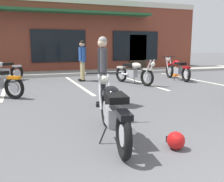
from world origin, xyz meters
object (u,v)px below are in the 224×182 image
object	(u,v)px
motorcycle_red_sportbike	(134,72)
person_in_shorts_foreground	(82,58)
motorcycle_foreground_classic	(113,111)
motorcycle_blue_standard	(177,69)
traffic_cone	(176,71)
motorcycle_cream_vintage	(1,71)
helmet_on_pavement	(176,140)
person_by_back_row	(102,67)

from	to	relation	value
motorcycle_red_sportbike	person_in_shorts_foreground	xyz separation A→B (m)	(-1.68, 1.47, 0.49)
person_in_shorts_foreground	motorcycle_foreground_classic	bearing A→B (deg)	-99.31
motorcycle_blue_standard	traffic_cone	xyz separation A→B (m)	(0.71, 1.18, -0.20)
person_in_shorts_foreground	traffic_cone	xyz separation A→B (m)	(4.68, 0.22, -0.69)
motorcycle_cream_vintage	helmet_on_pavement	distance (m)	8.68
helmet_on_pavement	motorcycle_foreground_classic	bearing A→B (deg)	135.45
motorcycle_red_sportbike	motorcycle_cream_vintage	world-z (taller)	same
person_by_back_row	helmet_on_pavement	distance (m)	3.01
motorcycle_blue_standard	traffic_cone	bearing A→B (deg)	58.83
motorcycle_cream_vintage	traffic_cone	xyz separation A→B (m)	(7.84, -0.58, -0.20)
motorcycle_blue_standard	motorcycle_cream_vintage	distance (m)	7.34
motorcycle_blue_standard	helmet_on_pavement	distance (m)	7.81
motorcycle_cream_vintage	helmet_on_pavement	world-z (taller)	motorcycle_cream_vintage
motorcycle_red_sportbike	traffic_cone	world-z (taller)	motorcycle_red_sportbike
motorcycle_foreground_classic	helmet_on_pavement	xyz separation A→B (m)	(0.70, -0.69, -0.33)
person_in_shorts_foreground	motorcycle_blue_standard	bearing A→B (deg)	-13.68
motorcycle_cream_vintage	person_in_shorts_foreground	size ratio (longest dim) A/B	1.05
motorcycle_foreground_classic	person_in_shorts_foreground	bearing A→B (deg)	80.69
motorcycle_blue_standard	person_in_shorts_foreground	xyz separation A→B (m)	(-3.97, 0.97, 0.49)
motorcycle_blue_standard	motorcycle_cream_vintage	bearing A→B (deg)	166.12
motorcycle_red_sportbike	motorcycle_blue_standard	xyz separation A→B (m)	(2.29, 0.50, 0.00)
helmet_on_pavement	person_by_back_row	bearing A→B (deg)	93.34
person_by_back_row	motorcycle_cream_vintage	bearing A→B (deg)	115.85
motorcycle_cream_vintage	person_in_shorts_foreground	xyz separation A→B (m)	(3.16, -0.79, 0.49)
motorcycle_cream_vintage	traffic_cone	distance (m)	7.86
motorcycle_foreground_classic	person_in_shorts_foreground	distance (m)	6.85
motorcycle_red_sportbike	motorcycle_blue_standard	distance (m)	2.35
motorcycle_cream_vintage	person_by_back_row	world-z (taller)	person_by_back_row
person_by_back_row	motorcycle_red_sportbike	bearing A→B (deg)	53.78
motorcycle_foreground_classic	person_in_shorts_foreground	size ratio (longest dim) A/B	1.25
motorcycle_blue_standard	person_in_shorts_foreground	world-z (taller)	person_in_shorts_foreground
motorcycle_red_sportbike	helmet_on_pavement	distance (m)	6.32
motorcycle_foreground_classic	person_by_back_row	distance (m)	2.32
person_in_shorts_foreground	traffic_cone	bearing A→B (deg)	2.63
motorcycle_blue_standard	helmet_on_pavement	xyz separation A→B (m)	(-4.37, -6.46, -0.33)
motorcycle_foreground_classic	person_by_back_row	xyz separation A→B (m)	(0.53, 2.20, 0.49)
person_in_shorts_foreground	motorcycle_cream_vintage	bearing A→B (deg)	165.86
motorcycle_blue_standard	motorcycle_cream_vintage	xyz separation A→B (m)	(-7.12, 1.76, 0.00)
traffic_cone	person_by_back_row	bearing A→B (deg)	-137.88
motorcycle_blue_standard	motorcycle_cream_vintage	size ratio (longest dim) A/B	1.20
helmet_on_pavement	traffic_cone	world-z (taller)	traffic_cone
motorcycle_red_sportbike	helmet_on_pavement	size ratio (longest dim) A/B	7.84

